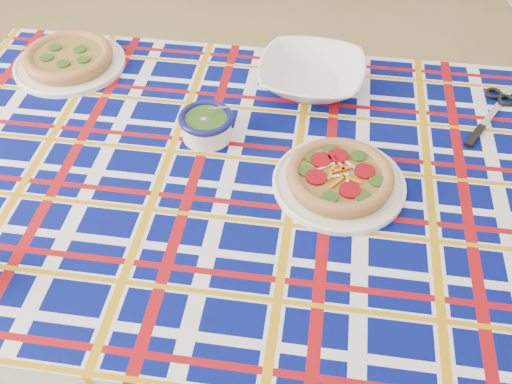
{
  "coord_description": "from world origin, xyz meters",
  "views": [
    {
      "loc": [
        0.25,
        -1.36,
        1.59
      ],
      "look_at": [
        0.33,
        -0.56,
        0.76
      ],
      "focal_mm": 40.0,
      "sensor_mm": 36.0,
      "label": 1
    }
  ],
  "objects_px": {
    "main_focaccia_plate": "(340,176)",
    "serving_bowl": "(311,75)",
    "dining_table": "(262,199)",
    "pesto_bowl": "(206,124)"
  },
  "relations": [
    {
      "from": "main_focaccia_plate",
      "to": "serving_bowl",
      "type": "bearing_deg",
      "value": 89.77
    },
    {
      "from": "dining_table",
      "to": "main_focaccia_plate",
      "type": "height_order",
      "value": "main_focaccia_plate"
    },
    {
      "from": "main_focaccia_plate",
      "to": "dining_table",
      "type": "bearing_deg",
      "value": 162.3
    },
    {
      "from": "dining_table",
      "to": "main_focaccia_plate",
      "type": "relative_size",
      "value": 6.11
    },
    {
      "from": "dining_table",
      "to": "serving_bowl",
      "type": "relative_size",
      "value": 6.63
    },
    {
      "from": "dining_table",
      "to": "serving_bowl",
      "type": "xyz_separation_m",
      "value": [
        0.16,
        0.31,
        0.11
      ]
    },
    {
      "from": "pesto_bowl",
      "to": "serving_bowl",
      "type": "height_order",
      "value": "pesto_bowl"
    },
    {
      "from": "dining_table",
      "to": "pesto_bowl",
      "type": "distance_m",
      "value": 0.21
    },
    {
      "from": "dining_table",
      "to": "main_focaccia_plate",
      "type": "bearing_deg",
      "value": -3.53
    },
    {
      "from": "pesto_bowl",
      "to": "serving_bowl",
      "type": "distance_m",
      "value": 0.32
    }
  ]
}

